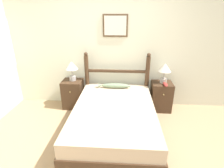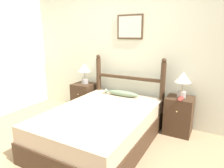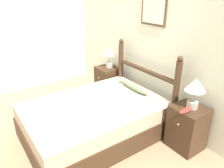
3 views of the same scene
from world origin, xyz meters
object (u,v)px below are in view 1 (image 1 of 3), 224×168
at_px(nightstand_left, 73,94).
at_px(nightstand_right, 161,96).
at_px(table_lamp_right, 165,69).
at_px(bed, 114,120).
at_px(table_lamp_left, 72,67).
at_px(model_boat, 165,84).
at_px(fish_pillow, 115,86).

height_order(nightstand_left, nightstand_right, same).
bearing_deg(nightstand_right, table_lamp_right, 35.72).
relative_size(bed, table_lamp_right, 4.80).
bearing_deg(table_lamp_left, table_lamp_right, -0.43).
relative_size(table_lamp_left, table_lamp_right, 1.00).
distance_m(bed, table_lamp_right, 1.43).
distance_m(nightstand_right, table_lamp_left, 1.95).
relative_size(nightstand_left, table_lamp_left, 1.49).
xyz_separation_m(model_boat, fish_pillow, (-1.00, 0.02, -0.07)).
height_order(bed, model_boat, model_boat).
bearing_deg(table_lamp_left, fish_pillow, -8.31).
bearing_deg(model_boat, bed, -142.81).
xyz_separation_m(bed, model_boat, (0.96, 0.73, 0.38)).
bearing_deg(model_boat, nightstand_right, 102.37).
bearing_deg(table_lamp_right, table_lamp_left, 179.57).
relative_size(table_lamp_right, fish_pillow, 0.63).
bearing_deg(fish_pillow, nightstand_left, 173.27).
bearing_deg(table_lamp_left, model_boat, -4.46).
height_order(bed, table_lamp_right, table_lamp_right).
bearing_deg(nightstand_left, table_lamp_left, 65.23).
relative_size(bed, nightstand_right, 3.23).
relative_size(bed, model_boat, 8.07).
distance_m(nightstand_right, model_boat, 0.35).
height_order(nightstand_left, fish_pillow, fish_pillow).
bearing_deg(bed, table_lamp_left, 136.50).
xyz_separation_m(nightstand_left, table_lamp_left, (0.01, 0.02, 0.59)).
bearing_deg(nightstand_right, table_lamp_left, 179.27).
xyz_separation_m(table_lamp_right, model_boat, (0.01, -0.13, -0.26)).
bearing_deg(bed, nightstand_left, 137.62).
xyz_separation_m(bed, nightstand_left, (-0.94, 0.85, 0.05)).
distance_m(table_lamp_left, model_boat, 1.91).
height_order(nightstand_right, table_lamp_left, table_lamp_left).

